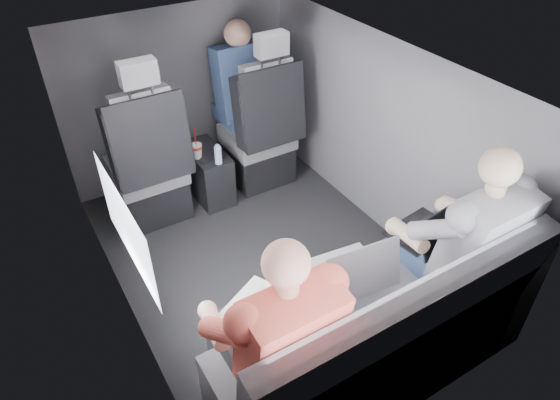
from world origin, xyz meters
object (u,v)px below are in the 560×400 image
soda_cup (197,150)px  laptop_silver (349,271)px  front_seat_right (261,138)px  center_console (208,173)px  water_bottle (218,155)px  front_seat_left (149,171)px  passenger_rear_left (272,335)px  passenger_front_right (240,84)px  laptop_white (262,313)px  laptop_black (429,230)px  rear_bench (373,345)px  passenger_rear_right (456,243)px

soda_cup → laptop_silver: laptop_silver is taller
front_seat_right → center_console: (-0.45, 0.04, -0.20)m
water_bottle → front_seat_right: bearing=19.9°
front_seat_right → soda_cup: (-0.54, -0.01, 0.06)m
front_seat_left → passenger_rear_left: bearing=-92.0°
passenger_front_right → passenger_rear_left: bearing=-114.5°
front_seat_right → center_console: front_seat_right is taller
laptop_white → laptop_silver: laptop_silver is taller
water_bottle → laptop_black: laptop_black is taller
front_seat_right → soda_cup: bearing=-178.9°
water_bottle → passenger_rear_left: 1.74m
laptop_silver → laptop_black: (0.55, 0.02, -0.00)m
water_bottle → laptop_silver: (-0.03, -1.52, 0.17)m
rear_bench → water_bottle: 1.75m
soda_cup → laptop_white: laptop_white is taller
front_seat_left → laptop_white: front_seat_left is taller
soda_cup → laptop_black: size_ratio=0.65×
laptop_silver → rear_bench: bearing=-86.5°
center_console → soda_cup: 0.28m
rear_bench → laptop_silver: 0.40m
water_bottle → front_seat_left: bearing=161.3°
laptop_black → passenger_rear_right: bearing=-73.0°
front_seat_right → passenger_front_right: bearing=95.5°
front_seat_left → laptop_black: front_seat_left is taller
front_seat_left → center_console: bearing=5.1°
soda_cup → passenger_rear_left: size_ratio=0.20×
front_seat_right → passenger_front_right: size_ratio=1.56×
center_console → passenger_rear_left: (-0.51, -1.85, 0.43)m
laptop_white → laptop_black: bearing=1.5°
front_seat_left → soda_cup: size_ratio=5.23×
front_seat_left → center_console: 0.49m
center_console → laptop_silver: bearing=-90.4°
center_console → rear_bench: 1.94m
passenger_rear_left → water_bottle: bearing=72.2°
front_seat_left → passenger_front_right: size_ratio=1.56×
laptop_white → rear_bench: bearing=-23.6°
front_seat_right → laptop_black: (0.08, -1.66, 0.23)m
front_seat_right → rear_bench: size_ratio=0.79×
passenger_front_right → water_bottle: bearing=-134.6°
rear_bench → laptop_black: rear_bench is taller
laptop_silver → center_console: bearing=89.6°
water_bottle → passenger_front_right: 0.65m
water_bottle → laptop_white: bearing=-108.5°
front_seat_left → soda_cup: front_seat_left is taller
center_console → water_bottle: water_bottle is taller
passenger_front_right → soda_cup: bearing=-152.2°
soda_cup → water_bottle: 0.18m
laptop_white → laptop_silver: size_ratio=1.13×
front_seat_right → laptop_white: 1.95m
laptop_silver → front_seat_left: bearing=104.6°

